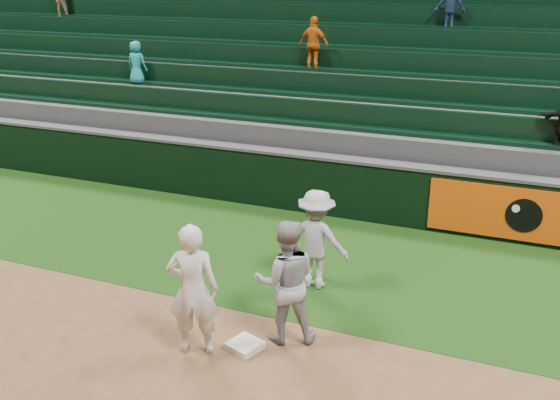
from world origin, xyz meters
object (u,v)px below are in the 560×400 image
at_px(first_base, 245,345).
at_px(baserunner, 286,282).
at_px(base_coach, 316,239).
at_px(first_baseman, 193,290).

relative_size(first_base, baserunner, 0.23).
bearing_deg(base_coach, first_baseman, 69.80).
distance_m(baserunner, base_coach, 1.59).
height_order(first_base, base_coach, base_coach).
relative_size(first_baseman, base_coach, 1.13).
bearing_deg(baserunner, base_coach, -110.48).
bearing_deg(baserunner, first_baseman, 11.15).
relative_size(first_baseman, baserunner, 1.04).
bearing_deg(baserunner, first_base, 22.02).
xyz_separation_m(first_base, baserunner, (0.41, 0.44, 0.83)).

